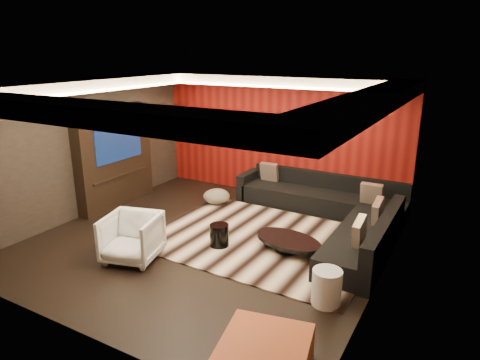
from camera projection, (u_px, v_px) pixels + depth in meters
The scene contains 26 objects.
floor at pixel (210, 241), 7.81m from camera, with size 6.00×6.00×0.02m, color black.
ceiling at pixel (206, 84), 6.98m from camera, with size 6.00×6.00×0.02m, color silver.
wall_back at pixel (280, 137), 9.91m from camera, with size 6.00×0.02×2.80m, color black.
wall_left at pixel (86, 148), 8.81m from camera, with size 0.02×6.00×2.80m, color black.
wall_right at pixel (387, 195), 5.99m from camera, with size 0.02×6.00×2.80m, color black.
red_feature_wall at pixel (279, 137), 9.87m from camera, with size 5.98×0.05×2.78m, color #6B0C0A.
soffit_back at pixel (275, 81), 9.27m from camera, with size 6.00×0.60×0.22m, color silver.
soffit_front at pixel (72, 112), 4.77m from camera, with size 6.00×0.60×0.22m, color silver.
soffit_left at pixel (90, 85), 8.29m from camera, with size 0.60×4.80×0.22m, color silver.
soffit_right at pixel (373, 101), 5.75m from camera, with size 0.60×4.80×0.22m, color silver.
cove_back at pixel (269, 86), 9.01m from camera, with size 4.80×0.08×0.04m, color #FFD899.
cove_front at pixel (96, 116), 5.08m from camera, with size 4.80×0.08×0.04m, color #FFD899.
cove_left at pixel (103, 90), 8.15m from camera, with size 0.08×4.80×0.04m, color #FFD899.
cove_right at pixel (348, 106), 5.94m from camera, with size 0.08×4.80×0.04m, color #FFD899.
tv_surround at pixel (114, 157), 9.33m from camera, with size 0.30×2.00×2.20m, color black.
tv_screen at pixel (119, 142), 9.15m from camera, with size 0.04×1.30×0.80m, color black.
tv_shelf at pixel (121, 176), 9.37m from camera, with size 0.04×1.60×0.04m, color black.
rug at pixel (262, 239), 7.85m from camera, with size 4.00×3.00×0.02m, color beige.
coffee_table at pixel (288, 244), 7.39m from camera, with size 1.26×1.26×0.21m, color black.
drum_stool at pixel (219, 235), 7.53m from camera, with size 0.34×0.34×0.40m, color black.
striped_pouf at pixel (217, 196), 9.62m from camera, with size 0.59×0.59×0.33m, color beige.
white_side_table at pixel (327, 287), 5.81m from camera, with size 0.41×0.41×0.51m, color white.
orange_ottoman at pixel (265, 357), 4.56m from camera, with size 0.93×0.93×0.41m, color #A22115.
armchair at pixel (132, 238), 7.01m from camera, with size 0.84×0.86×0.78m, color silver.
sectional_sofa at pixel (334, 212), 8.47m from camera, with size 3.65×3.50×0.75m.
throw_pillows at pixel (339, 199), 8.15m from camera, with size 3.04×2.74×0.50m.
Camera 1 is at (3.99, -5.94, 3.36)m, focal length 32.00 mm.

